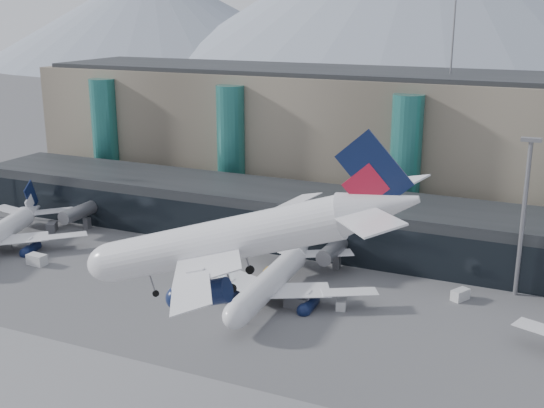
{
  "coord_description": "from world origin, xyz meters",
  "views": [
    {
      "loc": [
        36.08,
        -60.56,
        44.44
      ],
      "look_at": [
        -5.79,
        32.0,
        15.15
      ],
      "focal_mm": 45.0,
      "sensor_mm": 36.0,
      "label": 1
    }
  ],
  "objects_px": {
    "jet_parked_left": "(4,224)",
    "veh_b": "(269,273)",
    "veh_g": "(341,304)",
    "veh_a": "(37,260)",
    "jet_parked_mid": "(277,269)",
    "veh_c": "(297,302)",
    "hero_jet": "(251,227)",
    "lightmast_mid": "(524,209)",
    "veh_d": "(460,295)",
    "veh_f": "(52,227)"
  },
  "relations": [
    {
      "from": "jet_parked_left",
      "to": "veh_b",
      "type": "height_order",
      "value": "jet_parked_left"
    },
    {
      "from": "veh_b",
      "to": "veh_g",
      "type": "distance_m",
      "value": 17.27
    },
    {
      "from": "veh_a",
      "to": "jet_parked_mid",
      "type": "bearing_deg",
      "value": 10.99
    },
    {
      "from": "jet_parked_mid",
      "to": "veh_a",
      "type": "height_order",
      "value": "jet_parked_mid"
    },
    {
      "from": "veh_a",
      "to": "veh_b",
      "type": "relative_size",
      "value": 1.54
    },
    {
      "from": "jet_parked_left",
      "to": "veh_c",
      "type": "bearing_deg",
      "value": -111.45
    },
    {
      "from": "hero_jet",
      "to": "veh_a",
      "type": "relative_size",
      "value": 10.85
    },
    {
      "from": "hero_jet",
      "to": "veh_b",
      "type": "relative_size",
      "value": 16.76
    },
    {
      "from": "lightmast_mid",
      "to": "veh_d",
      "type": "distance_m",
      "value": 16.64
    },
    {
      "from": "jet_parked_left",
      "to": "veh_b",
      "type": "bearing_deg",
      "value": -101.28
    },
    {
      "from": "veh_a",
      "to": "lightmast_mid",
      "type": "bearing_deg",
      "value": 18.52
    },
    {
      "from": "lightmast_mid",
      "to": "jet_parked_mid",
      "type": "xyz_separation_m",
      "value": [
        -35.12,
        -15.58,
        -10.16
      ]
    },
    {
      "from": "jet_parked_mid",
      "to": "veh_b",
      "type": "bearing_deg",
      "value": 31.54
    },
    {
      "from": "veh_b",
      "to": "veh_g",
      "type": "height_order",
      "value": "veh_g"
    },
    {
      "from": "veh_d",
      "to": "veh_f",
      "type": "bearing_deg",
      "value": 117.72
    },
    {
      "from": "veh_b",
      "to": "veh_g",
      "type": "xyz_separation_m",
      "value": [
        15.62,
        -7.37,
        0.09
      ]
    },
    {
      "from": "veh_a",
      "to": "veh_b",
      "type": "xyz_separation_m",
      "value": [
        40.22,
        12.27,
        -0.33
      ]
    },
    {
      "from": "jet_parked_left",
      "to": "veh_f",
      "type": "relative_size",
      "value": 10.62
    },
    {
      "from": "lightmast_mid",
      "to": "veh_g",
      "type": "bearing_deg",
      "value": -145.14
    },
    {
      "from": "hero_jet",
      "to": "jet_parked_left",
      "type": "xyz_separation_m",
      "value": [
        -70.86,
        36.11,
        -19.6
      ]
    },
    {
      "from": "veh_c",
      "to": "veh_d",
      "type": "height_order",
      "value": "veh_c"
    },
    {
      "from": "veh_c",
      "to": "veh_f",
      "type": "xyz_separation_m",
      "value": [
        -60.51,
        14.01,
        -0.1
      ]
    },
    {
      "from": "veh_d",
      "to": "veh_g",
      "type": "bearing_deg",
      "value": 152.04
    },
    {
      "from": "veh_a",
      "to": "veh_d",
      "type": "xyz_separation_m",
      "value": [
        71.95,
        15.75,
        -0.11
      ]
    },
    {
      "from": "hero_jet",
      "to": "veh_a",
      "type": "distance_m",
      "value": 69.11
    },
    {
      "from": "jet_parked_mid",
      "to": "veh_a",
      "type": "xyz_separation_m",
      "value": [
        -44.57,
        -5.92,
        -3.28
      ]
    },
    {
      "from": "veh_b",
      "to": "veh_f",
      "type": "xyz_separation_m",
      "value": [
        -51.19,
        3.99,
        0.27
      ]
    },
    {
      "from": "jet_parked_left",
      "to": "veh_g",
      "type": "bearing_deg",
      "value": -108.94
    },
    {
      "from": "jet_parked_mid",
      "to": "jet_parked_left",
      "type": "bearing_deg",
      "value": 87.22
    },
    {
      "from": "hero_jet",
      "to": "jet_parked_mid",
      "type": "relative_size",
      "value": 1.08
    },
    {
      "from": "hero_jet",
      "to": "veh_b",
      "type": "height_order",
      "value": "hero_jet"
    },
    {
      "from": "jet_parked_mid",
      "to": "veh_g",
      "type": "relative_size",
      "value": 13.74
    },
    {
      "from": "jet_parked_mid",
      "to": "veh_g",
      "type": "distance_m",
      "value": 11.86
    },
    {
      "from": "jet_parked_left",
      "to": "veh_a",
      "type": "distance_m",
      "value": 14.69
    },
    {
      "from": "hero_jet",
      "to": "veh_d",
      "type": "distance_m",
      "value": 53.35
    },
    {
      "from": "jet_parked_left",
      "to": "veh_c",
      "type": "relative_size",
      "value": 9.53
    },
    {
      "from": "lightmast_mid",
      "to": "jet_parked_mid",
      "type": "height_order",
      "value": "lightmast_mid"
    },
    {
      "from": "lightmast_mid",
      "to": "veh_b",
      "type": "relative_size",
      "value": 11.42
    },
    {
      "from": "hero_jet",
      "to": "jet_parked_mid",
      "type": "xyz_separation_m",
      "value": [
        -13.21,
        36.19,
        -19.56
      ]
    },
    {
      "from": "veh_d",
      "to": "veh_f",
      "type": "height_order",
      "value": "veh_f"
    },
    {
      "from": "hero_jet",
      "to": "jet_parked_mid",
      "type": "bearing_deg",
      "value": 103.89
    },
    {
      "from": "jet_parked_left",
      "to": "veh_d",
      "type": "height_order",
      "value": "jet_parked_left"
    },
    {
      "from": "veh_f",
      "to": "lightmast_mid",
      "type": "bearing_deg",
      "value": -116.3
    },
    {
      "from": "jet_parked_left",
      "to": "veh_d",
      "type": "relative_size",
      "value": 11.56
    },
    {
      "from": "veh_f",
      "to": "veh_a",
      "type": "bearing_deg",
      "value": -175.6
    },
    {
      "from": "jet_parked_left",
      "to": "veh_d",
      "type": "bearing_deg",
      "value": -101.51
    },
    {
      "from": "veh_g",
      "to": "jet_parked_left",
      "type": "bearing_deg",
      "value": -104.6
    },
    {
      "from": "hero_jet",
      "to": "veh_a",
      "type": "bearing_deg",
      "value": 146.2
    },
    {
      "from": "veh_a",
      "to": "veh_g",
      "type": "distance_m",
      "value": 56.06
    },
    {
      "from": "veh_a",
      "to": "veh_f",
      "type": "bearing_deg",
      "value": 127.43
    }
  ]
}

